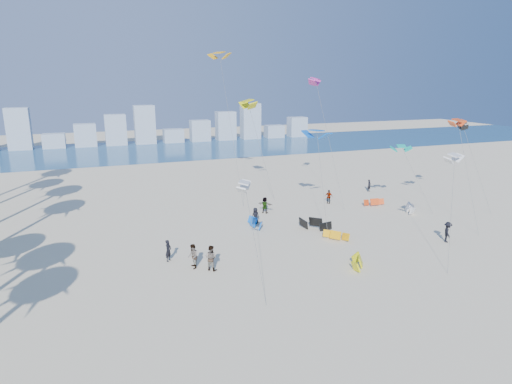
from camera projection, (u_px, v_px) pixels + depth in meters
name	position (u px, v px, depth m)	size (l,w,h in m)	color
ground	(309.00, 352.00, 22.77)	(220.00, 220.00, 0.00)	beige
ocean	(145.00, 150.00, 88.13)	(220.00, 220.00, 0.00)	navy
kitesurfer_near	(168.00, 251.00, 34.06)	(0.63, 0.41, 1.72)	black
kitesurfer_mid	(211.00, 258.00, 32.42)	(0.93, 0.73, 1.92)	gray
kitesurfers_far	(310.00, 219.00, 41.79)	(26.73, 18.58, 1.88)	black
grounded_kites	(338.00, 224.00, 41.80)	(18.86, 15.61, 1.01)	orange
flying_kites	(319.00, 109.00, 45.29)	(30.64, 29.13, 17.31)	silver
distant_skyline	(133.00, 130.00, 96.04)	(85.00, 3.00, 8.40)	#9EADBF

